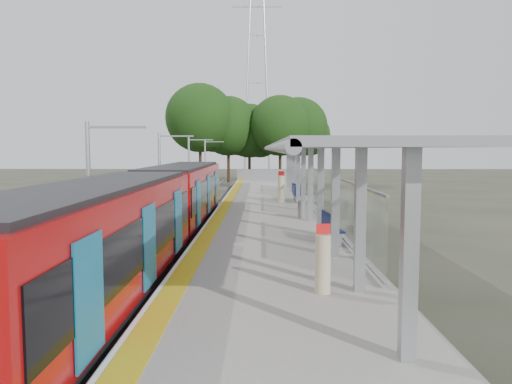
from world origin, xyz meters
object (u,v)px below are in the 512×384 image
at_px(info_pillar_near, 323,263).
at_px(litter_bin, 302,209).
at_px(bench_mid, 296,193).
at_px(train, 155,212).
at_px(bench_far, 298,192).
at_px(bench_near, 331,226).
at_px(info_pillar_far, 281,189).

distance_m(info_pillar_near, litter_bin, 13.16).
relative_size(bench_mid, info_pillar_near, 0.91).
bearing_deg(train, litter_bin, 43.39).
distance_m(bench_far, info_pillar_near, 21.81).
xyz_separation_m(train, info_pillar_near, (5.59, -7.30, -0.32)).
bearing_deg(bench_near, info_pillar_near, -105.71).
height_order(train, info_pillar_near, train).
xyz_separation_m(bench_far, info_pillar_far, (-1.19, -1.27, 0.29)).
distance_m(train, litter_bin, 8.52).
distance_m(bench_near, info_pillar_near, 6.65).
bearing_deg(bench_near, bench_far, 84.10).
bearing_deg(train, bench_mid, 64.64).
height_order(bench_near, info_pillar_far, info_pillar_far).
height_order(bench_far, litter_bin, bench_far).
relative_size(bench_far, info_pillar_far, 0.84).
distance_m(bench_near, bench_mid, 14.28).
relative_size(info_pillar_near, litter_bin, 1.94).
bearing_deg(info_pillar_near, litter_bin, 85.84).
bearing_deg(bench_mid, bench_near, -90.87).
height_order(info_pillar_far, litter_bin, info_pillar_far).
bearing_deg(info_pillar_far, train, -94.04).
xyz_separation_m(bench_mid, info_pillar_near, (-0.83, -20.83, 0.18)).
relative_size(info_pillar_near, info_pillar_far, 0.84).
relative_size(bench_far, info_pillar_near, 1.00).
xyz_separation_m(bench_near, info_pillar_far, (-1.25, 13.96, 0.28)).
xyz_separation_m(bench_near, bench_mid, (-0.28, 14.28, -0.04)).
distance_m(bench_mid, info_pillar_far, 1.08).
bearing_deg(train, info_pillar_far, 67.64).
bearing_deg(litter_bin, bench_mid, 88.21).
height_order(train, bench_near, train).
distance_m(train, bench_mid, 14.98).
bearing_deg(bench_mid, train, -117.34).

